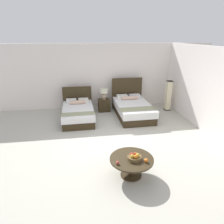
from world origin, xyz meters
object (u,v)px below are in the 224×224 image
at_px(bed_near_window, 78,112).
at_px(loose_orange, 146,160).
at_px(table_lamp, 104,93).
at_px(fruit_bowl, 135,157).
at_px(coffee_table, 131,162).
at_px(bed_near_corner, 132,108).
at_px(nightstand, 104,105).
at_px(loose_apple, 118,163).
at_px(floor_lamp_corner, 168,96).

bearing_deg(bed_near_window, loose_orange, -68.96).
relative_size(table_lamp, fruit_bowl, 1.38).
xyz_separation_m(table_lamp, fruit_bowl, (0.17, -4.43, -0.26)).
xyz_separation_m(coffee_table, fruit_bowl, (0.05, -0.05, 0.16)).
bearing_deg(bed_near_corner, coffee_table, -104.40).
height_order(nightstand, loose_orange, loose_orange).
bearing_deg(fruit_bowl, bed_near_corner, 76.53).
relative_size(bed_near_window, nightstand, 4.15).
bearing_deg(bed_near_window, loose_apple, -77.41).
height_order(bed_near_corner, table_lamp, bed_near_corner).
distance_m(table_lamp, loose_apple, 4.56).
distance_m(bed_near_corner, nightstand, 1.28).
relative_size(bed_near_corner, floor_lamp_corner, 1.72).
bearing_deg(floor_lamp_corner, nightstand, 173.72).
relative_size(bed_near_window, table_lamp, 4.71).
distance_m(nightstand, fruit_bowl, 4.42).
distance_m(fruit_bowl, loose_apple, 0.42).
height_order(bed_near_window, floor_lamp_corner, floor_lamp_corner).
distance_m(loose_apple, loose_orange, 0.62).
bearing_deg(table_lamp, loose_orange, -85.14).
bearing_deg(bed_near_corner, loose_orange, -99.81).
xyz_separation_m(bed_near_window, coffee_table, (1.20, -3.63, 0.09)).
bearing_deg(loose_apple, coffee_table, 26.08).
height_order(nightstand, floor_lamp_corner, floor_lamp_corner).
relative_size(nightstand, fruit_bowl, 1.56).
distance_m(bed_near_window, table_lamp, 1.41).
height_order(bed_near_window, loose_apple, bed_near_window).
bearing_deg(coffee_table, bed_near_window, 108.29).
distance_m(loose_apple, floor_lamp_corner, 5.15).
distance_m(bed_near_window, bed_near_corner, 2.13).
relative_size(fruit_bowl, loose_apple, 4.36).
bearing_deg(floor_lamp_corner, table_lamp, 173.30).
height_order(coffee_table, fruit_bowl, fruit_bowl).
relative_size(loose_apple, floor_lamp_corner, 0.06).
relative_size(table_lamp, loose_orange, 5.03).
xyz_separation_m(table_lamp, loose_apple, (-0.23, -4.55, -0.28)).
relative_size(bed_near_corner, coffee_table, 2.21).
xyz_separation_m(table_lamp, floor_lamp_corner, (2.70, -0.32, -0.14)).
bearing_deg(coffee_table, table_lamp, 91.54).
bearing_deg(bed_near_corner, floor_lamp_corner, 14.52).
relative_size(loose_orange, floor_lamp_corner, 0.07).
height_order(table_lamp, coffee_table, table_lamp).
relative_size(bed_near_corner, fruit_bowl, 6.78).
bearing_deg(floor_lamp_corner, loose_apple, -124.71).
bearing_deg(table_lamp, nightstand, -90.00).
distance_m(bed_near_corner, fruit_bowl, 3.79).
relative_size(bed_near_corner, nightstand, 4.35).
bearing_deg(nightstand, loose_apple, -92.94).
xyz_separation_m(bed_near_corner, nightstand, (-1.05, 0.72, -0.06)).
bearing_deg(loose_orange, coffee_table, 144.64).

